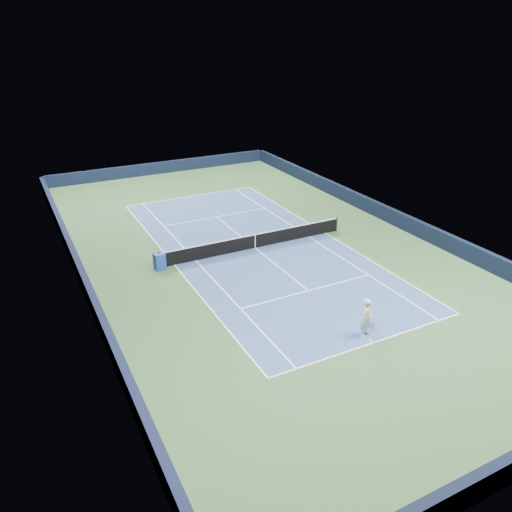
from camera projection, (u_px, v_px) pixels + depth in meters
name	position (u px, v px, depth m)	size (l,w,h in m)	color
ground	(255.00, 248.00, 32.39)	(40.00, 40.00, 0.00)	#2E502B
wall_far	(162.00, 168.00, 48.10)	(22.00, 0.35, 1.10)	black
wall_right	(386.00, 213.00, 36.63)	(0.35, 40.00, 1.10)	black
wall_left	(82.00, 276.00, 27.68)	(0.35, 40.00, 1.10)	black
court_surface	(255.00, 248.00, 32.39)	(10.97, 23.77, 0.01)	#2D4C7E
baseline_far	(191.00, 196.00, 41.95)	(10.97, 0.08, 0.00)	white
baseline_near	(373.00, 343.00, 22.83)	(10.97, 0.08, 0.00)	white
sideline_doubles_right	(325.00, 233.00, 34.65)	(0.08, 23.77, 0.00)	white
sideline_doubles_left	(174.00, 265.00, 30.12)	(0.08, 23.77, 0.00)	white
sideline_singles_right	(309.00, 237.00, 34.09)	(0.08, 23.77, 0.00)	white
sideline_singles_left	(196.00, 260.00, 30.69)	(0.08, 23.77, 0.00)	white
service_line_far	(216.00, 217.00, 37.54)	(8.23, 0.08, 0.00)	white
service_line_near	(308.00, 291.00, 27.24)	(8.23, 0.08, 0.00)	white
center_service_line	(255.00, 248.00, 32.39)	(0.08, 12.80, 0.00)	white
center_mark_far	(191.00, 197.00, 41.83)	(0.08, 0.30, 0.00)	white
center_mark_near	(371.00, 341.00, 22.95)	(0.08, 0.30, 0.00)	white
tennis_net	(255.00, 241.00, 32.18)	(12.90, 0.10, 1.07)	black
sponsor_cube	(160.00, 261.00, 29.46)	(0.67, 0.61, 1.00)	#1C3EAB
tennis_player	(367.00, 317.00, 23.01)	(0.91, 1.39, 2.44)	silver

